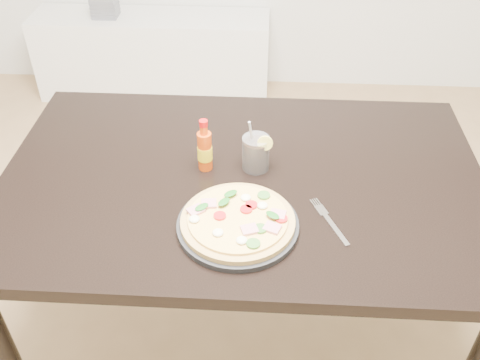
# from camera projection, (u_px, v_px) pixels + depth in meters

# --- Properties ---
(dining_table) EXTENTS (1.40, 0.90, 0.75)m
(dining_table) POSITION_uv_depth(u_px,v_px,m) (242.00, 197.00, 1.60)
(dining_table) COLOR black
(dining_table) RESTS_ON ground
(plate) EXTENTS (0.31, 0.31, 0.02)m
(plate) POSITION_uv_depth(u_px,v_px,m) (238.00, 225.00, 1.37)
(plate) COLOR black
(plate) RESTS_ON dining_table
(pizza) EXTENTS (0.29, 0.29, 0.03)m
(pizza) POSITION_uv_depth(u_px,v_px,m) (238.00, 220.00, 1.36)
(pizza) COLOR tan
(pizza) RESTS_ON plate
(hot_sauce_bottle) EXTENTS (0.04, 0.04, 0.16)m
(hot_sauce_bottle) POSITION_uv_depth(u_px,v_px,m) (205.00, 150.00, 1.53)
(hot_sauce_bottle) COLOR #C9420B
(hot_sauce_bottle) RESTS_ON dining_table
(cola_cup) EXTENTS (0.09, 0.08, 0.17)m
(cola_cup) POSITION_uv_depth(u_px,v_px,m) (256.00, 154.00, 1.54)
(cola_cup) COLOR black
(cola_cup) RESTS_ON dining_table
(fork) EXTENTS (0.09, 0.18, 0.00)m
(fork) POSITION_uv_depth(u_px,v_px,m) (328.00, 220.00, 1.39)
(fork) COLOR silver
(fork) RESTS_ON dining_table
(media_console) EXTENTS (1.40, 0.34, 0.50)m
(media_console) POSITION_uv_depth(u_px,v_px,m) (154.00, 56.00, 3.27)
(media_console) COLOR white
(media_console) RESTS_ON ground
(cd_stack) EXTENTS (0.14, 0.12, 0.11)m
(cd_stack) POSITION_uv_depth(u_px,v_px,m) (105.00, 7.00, 3.08)
(cd_stack) COLOR slate
(cd_stack) RESTS_ON media_console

